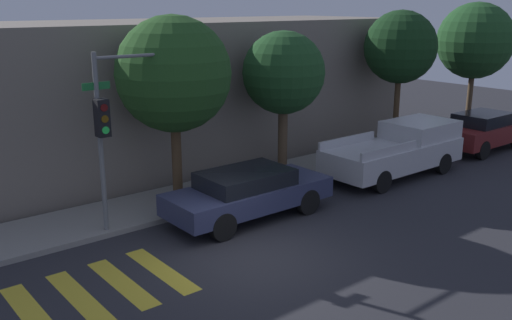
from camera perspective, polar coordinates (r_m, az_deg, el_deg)
ground_plane at (r=13.34m, az=-0.33°, el=-9.83°), size 60.00×60.00×0.00m
sidewalk at (r=16.70m, az=-9.78°, el=-4.47°), size 26.00×2.36×0.14m
building_row at (r=20.12m, az=-16.56°, el=5.79°), size 26.00×6.00×5.08m
crosswalk at (r=12.43m, az=-15.25°, el=-12.41°), size 3.29×2.60×0.00m
traffic_light_pole at (r=14.34m, az=-13.75°, el=4.95°), size 2.32×0.56×4.59m
sedan_near_corner at (r=15.46m, az=-0.79°, el=-3.22°), size 4.69×1.83×1.36m
pickup_truck at (r=19.95m, az=14.08°, el=1.05°), size 5.29×2.02×1.74m
sedan_middle at (r=24.38m, az=21.75°, el=2.77°), size 4.21×1.78×1.52m
tree_near_corner at (r=16.18m, az=-8.25°, el=8.46°), size 3.26×3.26×5.42m
tree_midblock at (r=18.62m, az=2.77°, el=8.64°), size 2.69×2.69×4.87m
tree_far_end at (r=22.98m, az=14.24°, el=10.86°), size 2.80×2.80×5.46m
tree_behind_truck at (r=27.37m, az=21.08°, el=11.05°), size 3.33×3.33×5.76m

